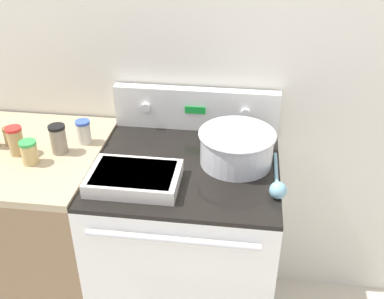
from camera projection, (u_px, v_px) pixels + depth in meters
The scene contains 12 objects.
kitchen_wall at pixel (198, 55), 1.92m from camera, with size 8.00×0.05×2.50m.
stove_range at pixel (187, 252), 2.01m from camera, with size 0.73×0.70×0.93m.
control_panel at pixel (196, 109), 1.98m from camera, with size 0.73×0.07×0.19m.
side_counter at pixel (43, 237), 2.08m from camera, with size 0.63×0.67×0.94m.
mixing_bowl at pixel (237, 146), 1.74m from camera, with size 0.30×0.30×0.13m.
casserole_dish at pixel (134, 177), 1.64m from camera, with size 0.33×0.22×0.05m.
ladle at pixel (278, 187), 1.59m from camera, with size 0.06×0.32×0.06m.
spice_jar_blue_cap at pixel (84, 132), 1.87m from camera, with size 0.06×0.06×0.10m.
spice_jar_black_cap at pixel (58, 139), 1.80m from camera, with size 0.07×0.07×0.12m.
spice_jar_green_cap at pixel (29, 152), 1.73m from camera, with size 0.07×0.07×0.10m.
spice_jar_red_cap at pixel (16, 141), 1.79m from camera, with size 0.06×0.06×0.12m.
spice_jar_brown_cap at pixel (9, 136), 1.86m from camera, with size 0.05×0.05×0.08m.
Camera 1 is at (0.22, -1.14, 1.89)m, focal length 42.00 mm.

